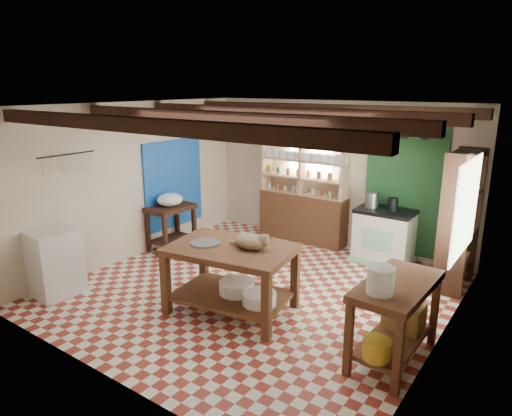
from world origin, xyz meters
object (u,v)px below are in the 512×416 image
Objects in this scene: white_cabinet at (55,263)px; right_counter at (394,321)px; prep_table at (171,228)px; cat at (250,241)px; stove at (384,236)px; work_table at (231,279)px.

right_counter is (4.40, 1.17, -0.02)m from white_cabinet.
cat is (2.53, -1.09, 0.57)m from prep_table.
white_cabinet is at bearing -175.54° from cat.
cat reaches higher than stove.
right_counter reaches higher than work_table.
cat reaches higher than right_counter.
work_table is at bearing -178.69° from cat.
cat is at bearing -106.45° from stove.
prep_table is 2.81m from cat.
white_cabinet is 0.75× the size of right_counter.
right_counter is at bearing -68.61° from stove.
white_cabinet is 2.83m from cat.
stove is at bearing 53.01° from white_cabinet.
white_cabinet is at bearing -131.61° from stove.
white_cabinet is (-3.31, -3.84, 0.02)m from stove.
cat is (-0.76, -2.72, 0.53)m from stove.
stove reaches higher than work_table.
stove is 2.87m from cat.
cat is (2.55, 1.12, 0.51)m from white_cabinet.
right_counter is 1.93m from cat.
stove is 0.99× the size of white_cabinet.
white_cabinet reaches higher than work_table.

